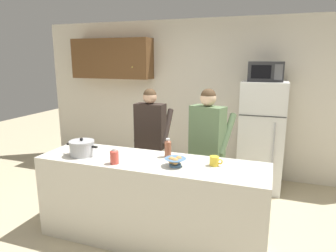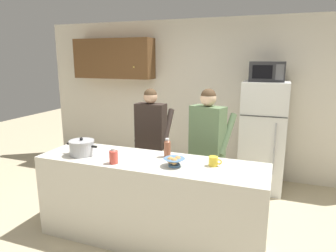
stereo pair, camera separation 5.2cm
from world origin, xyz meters
name	(u,v)px [view 1 (the left image)]	position (x,y,z in m)	size (l,w,h in m)	color
ground_plane	(151,239)	(0.00, 0.00, 0.00)	(14.00, 14.00, 0.00)	#C6B793
back_wall_unit	(188,91)	(-0.25, 2.26, 1.40)	(6.00, 0.48, 2.60)	silver
kitchen_island	(151,201)	(0.00, 0.00, 0.46)	(2.42, 0.68, 0.92)	silver
refrigerator	(262,136)	(1.03, 1.85, 0.82)	(0.64, 0.68, 1.64)	white
microwave	(266,71)	(1.03, 1.83, 1.78)	(0.48, 0.37, 0.28)	#2D2D30
person_near_pot	(151,133)	(-0.38, 0.91, 0.97)	(0.48, 0.40, 1.57)	#33384C
person_by_sink	(207,139)	(0.44, 0.73, 1.01)	(0.58, 0.52, 1.62)	#726656
cooking_pot	(82,148)	(-0.77, -0.10, 1.00)	(0.38, 0.27, 0.20)	#ADAFB5
coffee_mug	(214,161)	(0.66, 0.07, 0.97)	(0.13, 0.09, 0.10)	yellow
bread_bowl	(175,161)	(0.30, -0.08, 0.97)	(0.21, 0.21, 0.10)	#4C7299
bottle_near_edge	(168,148)	(0.14, 0.17, 1.02)	(0.07, 0.07, 0.21)	brown
bottle_mid_counter	(114,156)	(-0.30, -0.22, 1.00)	(0.09, 0.09, 0.16)	#D84C3F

